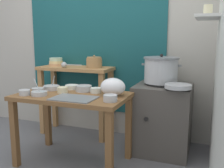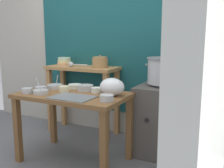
% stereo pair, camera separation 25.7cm
% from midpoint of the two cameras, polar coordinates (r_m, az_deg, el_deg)
% --- Properties ---
extents(ground_plane, '(9.00, 9.00, 0.00)m').
position_cam_midpoint_polar(ground_plane, '(2.81, -7.27, -16.90)').
color(ground_plane, slate).
extents(wall_back, '(4.40, 0.12, 2.60)m').
position_cam_midpoint_polar(wall_back, '(3.43, 3.80, 10.65)').
color(wall_back, '#B2ADA3').
rests_on(wall_back, ground).
extents(prep_table, '(1.10, 0.66, 0.72)m').
position_cam_midpoint_polar(prep_table, '(2.65, -5.72, -4.42)').
color(prep_table, brown).
rests_on(prep_table, ground).
extents(back_shelf_table, '(0.96, 0.40, 0.90)m').
position_cam_midpoint_polar(back_shelf_table, '(3.43, -4.37, 0.16)').
color(back_shelf_table, '#B27F4C').
rests_on(back_shelf_table, ground).
extents(stove_block, '(0.60, 0.61, 0.78)m').
position_cam_midpoint_polar(stove_block, '(2.96, 14.21, -7.63)').
color(stove_block, '#4C4742').
rests_on(stove_block, ground).
extents(steamer_pot, '(0.43, 0.38, 0.32)m').
position_cam_midpoint_polar(steamer_pot, '(2.87, 13.99, 2.87)').
color(steamer_pot, '#B7BABF').
rests_on(steamer_pot, stove_block).
extents(clay_pot, '(0.20, 0.20, 0.16)m').
position_cam_midpoint_polar(clay_pot, '(3.26, -0.38, 4.77)').
color(clay_pot, '#A37A4C').
rests_on(clay_pot, back_shelf_table).
extents(bowl_stack_enamel, '(0.19, 0.19, 0.11)m').
position_cam_midpoint_polar(bowl_stack_enamel, '(3.57, -8.41, 4.88)').
color(bowl_stack_enamel, tan).
rests_on(bowl_stack_enamel, back_shelf_table).
extents(ladle, '(0.27, 0.07, 0.07)m').
position_cam_midpoint_polar(ladle, '(3.35, -6.70, 4.31)').
color(ladle, '#B7BABF').
rests_on(ladle, back_shelf_table).
extents(serving_tray, '(0.40, 0.28, 0.01)m').
position_cam_midpoint_polar(serving_tray, '(2.42, -5.74, -2.96)').
color(serving_tray, slate).
rests_on(serving_tray, prep_table).
extents(plastic_bag, '(0.24, 0.20, 0.17)m').
position_cam_midpoint_polar(plastic_bag, '(2.49, 2.95, -0.66)').
color(plastic_bag, white).
rests_on(plastic_bag, prep_table).
extents(wide_pan, '(0.26, 0.26, 0.04)m').
position_cam_midpoint_polar(wide_pan, '(2.60, 17.29, -0.78)').
color(wide_pan, '#B7BABF').
rests_on(wide_pan, stove_block).
extents(prep_bowl_0, '(0.17, 0.17, 0.15)m').
position_cam_midpoint_polar(prep_bowl_0, '(2.88, -9.93, -0.53)').
color(prep_bowl_0, '#B7BABF').
rests_on(prep_bowl_0, prep_table).
extents(prep_bowl_1, '(0.11, 0.11, 0.06)m').
position_cam_midpoint_polar(prep_bowl_1, '(2.70, -7.79, -1.07)').
color(prep_bowl_1, beige).
rests_on(prep_bowl_1, prep_table).
extents(prep_bowl_2, '(0.15, 0.15, 0.17)m').
position_cam_midpoint_polar(prep_bowl_2, '(2.64, -12.71, -1.67)').
color(prep_bowl_2, '#B7BABF').
rests_on(prep_bowl_2, prep_table).
extents(prep_bowl_3, '(0.17, 0.17, 0.06)m').
position_cam_midpoint_polar(prep_bowl_3, '(2.73, -3.20, -0.82)').
color(prep_bowl_3, '#B7BABF').
rests_on(prep_bowl_3, prep_table).
extents(prep_bowl_4, '(0.15, 0.15, 0.05)m').
position_cam_midpoint_polar(prep_bowl_4, '(2.87, -5.62, -0.48)').
color(prep_bowl_4, silver).
rests_on(prep_bowl_4, prep_table).
extents(prep_bowl_5, '(0.12, 0.12, 0.06)m').
position_cam_midpoint_polar(prep_bowl_5, '(2.28, 2.07, -3.07)').
color(prep_bowl_5, '#B7BABF').
rests_on(prep_bowl_5, prep_table).
extents(prep_bowl_6, '(0.11, 0.11, 0.05)m').
position_cam_midpoint_polar(prep_bowl_6, '(2.64, -0.65, -1.31)').
color(prep_bowl_6, silver).
rests_on(prep_bowl_6, prep_table).
extents(prep_bowl_7, '(0.12, 0.12, 0.04)m').
position_cam_midpoint_polar(prep_bowl_7, '(2.80, -12.80, -0.97)').
color(prep_bowl_7, '#B7BABF').
rests_on(prep_bowl_7, prep_table).
extents(prep_bowl_8, '(0.11, 0.11, 0.05)m').
position_cam_midpoint_polar(prep_bowl_8, '(2.70, -15.53, -1.40)').
color(prep_bowl_8, '#B7BABF').
rests_on(prep_bowl_8, prep_table).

